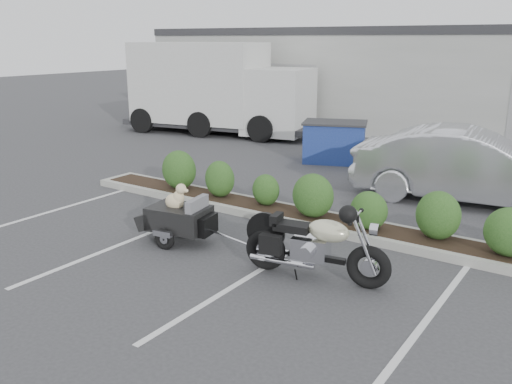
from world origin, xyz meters
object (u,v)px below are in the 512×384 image
Objects in this scene: motorcycle at (315,246)px; sedan at (469,166)px; pet_trailer at (178,217)px; dumpster at (334,142)px; delivery_truck at (219,90)px.

motorcycle is 5.63m from sedan.
pet_trailer is 7.62m from dumpster.
pet_trailer is at bearing -106.21° from dumpster.
delivery_truck is at bearing 124.41° from motorcycle.
pet_trailer is 0.38× the size of sedan.
pet_trailer is at bearing 169.76° from motorcycle.
sedan is at bearing -46.67° from dumpster.
motorcycle is at bearing -56.51° from delivery_truck.
sedan reaches higher than dumpster.
delivery_truck is (-6.07, 2.16, 1.03)m from dumpster.
delivery_truck reaches higher than sedan.
sedan is 4.80m from dumpster.
sedan reaches higher than motorcycle.
dumpster is (-4.33, 2.06, -0.21)m from sedan.
dumpster is at bearing -30.40° from delivery_truck.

